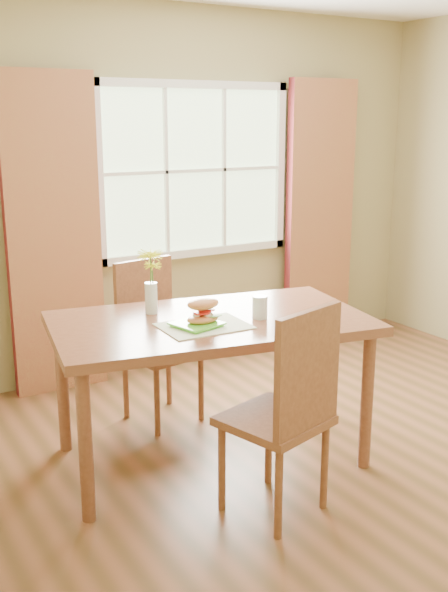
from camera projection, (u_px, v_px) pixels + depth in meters
room at (359, 221)px, 3.75m from camera, size 4.24×3.84×2.74m
window at (195, 171)px, 5.27m from camera, size 1.62×0.06×1.32m
curtain_left at (54, 237)px, 4.73m from camera, size 0.65×0.08×2.20m
curtain_right at (320, 214)px, 5.87m from camera, size 0.65×0.08×2.20m
dining_table at (211, 334)px, 3.79m from camera, size 1.85×1.25×0.83m
chair_near at (290, 405)px, 3.25m from camera, size 0.55×0.55×1.06m
chair_far at (154, 333)px, 4.42m from camera, size 0.50×0.50×1.02m
placemat at (204, 326)px, 3.63m from camera, size 0.46×0.34×0.01m
plate at (197, 325)px, 3.61m from camera, size 0.27×0.27×0.01m
croissant_sandwich at (203, 311)px, 3.61m from camera, size 0.20×0.14×0.14m
water_glass at (260, 308)px, 3.76m from camera, size 0.08×0.08×0.13m
flower_vase at (151, 276)px, 3.82m from camera, size 0.15×0.15×0.36m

